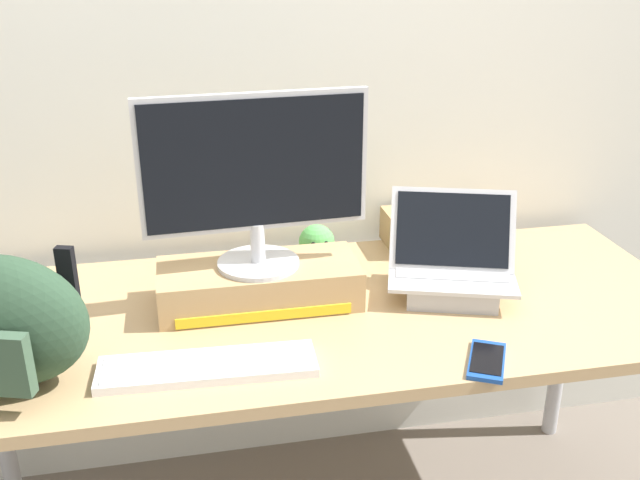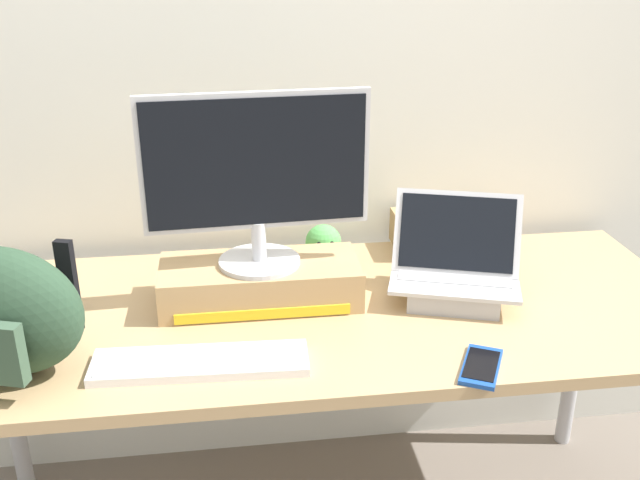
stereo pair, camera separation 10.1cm
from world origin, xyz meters
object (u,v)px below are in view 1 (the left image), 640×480
Objects in this scene: messenger_backpack at (2,322)px; cell_phone at (487,361)px; toner_box_yellow at (259,284)px; open_laptop at (451,274)px; coffee_mug at (35,296)px; desktop_monitor at (255,177)px; external_keyboard at (208,366)px; toner_box_cyan at (440,228)px; plush_toy at (317,242)px.

messenger_backpack is 2.30× the size of cell_phone.
toner_box_yellow is 2.87× the size of cell_phone.
coffee_mug is at bearing -167.74° from open_laptop.
desktop_monitor is 3.14× the size of cell_phone.
toner_box_yellow is 0.54m from coffee_mug.
external_keyboard is 0.90m from toner_box_cyan.
plush_toy is at bearing 154.70° from open_laptop.
open_laptop is 1.14× the size of toner_box_cyan.
coffee_mug is 0.75m from plush_toy.
plush_toy is at bearing 50.33° from messenger_backpack.
desktop_monitor is 5.31× the size of plush_toy.
messenger_backpack is at bearing -158.49° from desktop_monitor.
cell_phone is 0.66m from plush_toy.
coffee_mug is at bearing -176.42° from cell_phone.
open_laptop is 0.68m from external_keyboard.
external_keyboard is (-0.63, -0.24, -0.04)m from open_laptop.
plush_toy reaches higher than external_keyboard.
cell_phone is (0.98, -0.12, -0.13)m from messenger_backpack.
toner_box_yellow is at bearing 65.75° from external_keyboard.
toner_box_yellow is 1.06× the size of external_keyboard.
plush_toy reaches higher than cell_phone.
toner_box_yellow reaches higher than toner_box_cyan.
coffee_mug is 0.74× the size of cell_phone.
desktop_monitor reaches higher than messenger_backpack.
desktop_monitor reaches higher than plush_toy.
toner_box_yellow is 3.89× the size of coffee_mug.
toner_box_cyan is (1.11, 0.51, -0.09)m from messenger_backpack.
messenger_backpack reaches higher than coffee_mug.
external_keyboard is (-0.14, -0.29, -0.32)m from desktop_monitor.
toner_box_yellow is 0.30m from plush_toy.
plush_toy is (-0.25, 0.60, 0.05)m from cell_phone.
messenger_backpack reaches higher than external_keyboard.
coffee_mug is (-1.02, 0.10, -0.01)m from open_laptop.
desktop_monitor is 0.61m from coffee_mug.
messenger_backpack is at bearing -160.13° from cell_phone.
toner_box_yellow and plush_toy have the same top height.
coffee_mug is (0.00, 0.30, -0.09)m from messenger_backpack.
coffee_mug is (-0.54, 0.05, -0.28)m from desktop_monitor.
desktop_monitor is at bearing -85.61° from toner_box_yellow.
desktop_monitor is at bearing -5.73° from coffee_mug.
toner_box_yellow is 1.34× the size of open_laptop.
open_laptop is 2.14× the size of cell_phone.
toner_box_cyan reaches higher than cell_phone.
desktop_monitor is at bearing -155.25° from toner_box_cyan.
external_keyboard is at bearing -40.90° from coffee_mug.
toner_box_yellow is at bearing 91.22° from desktop_monitor.
plush_toy reaches higher than toner_box_cyan.
toner_box_yellow is 0.49m from open_laptop.
plush_toy is (0.19, 0.23, -0.28)m from desktop_monitor.
desktop_monitor is 0.56m from open_laptop.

